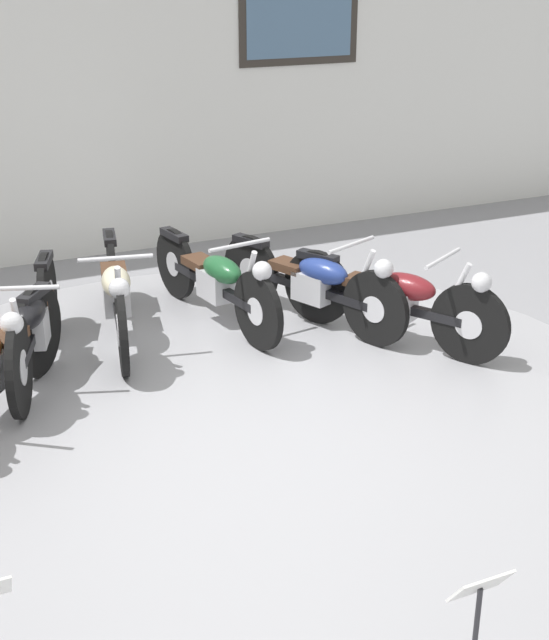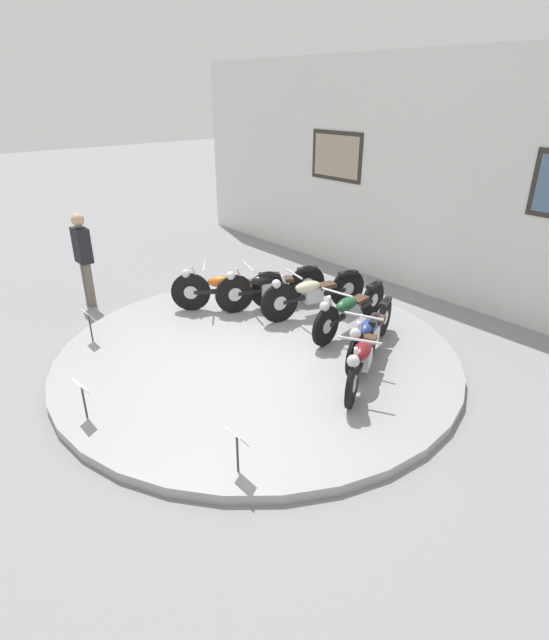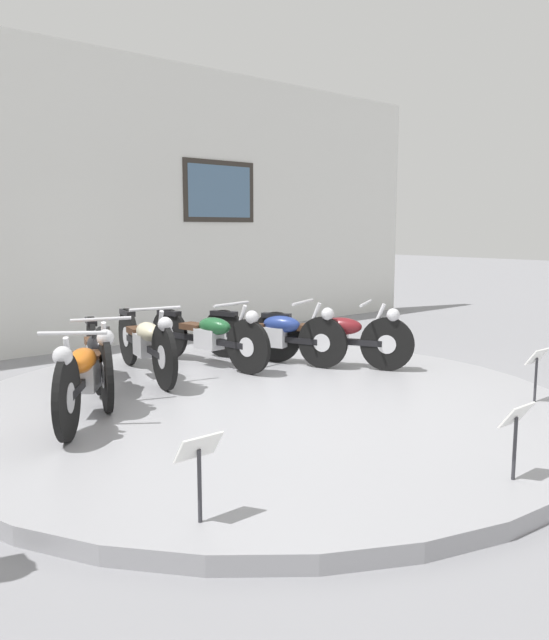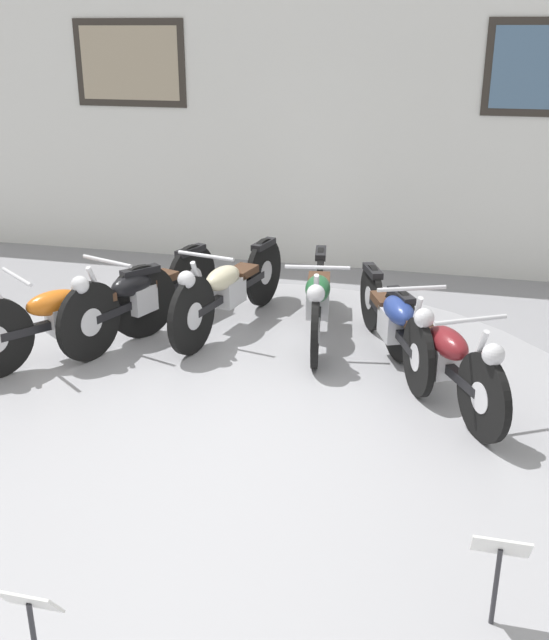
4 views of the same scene
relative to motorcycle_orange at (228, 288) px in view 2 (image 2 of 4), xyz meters
The scene contains 13 objects.
ground_plane 1.71m from the motorcycle_orange, 19.96° to the right, with size 60.00×60.00×0.00m, color gray.
display_platform 1.69m from the motorcycle_orange, 19.96° to the right, with size 5.84×5.84×0.12m, color #99999E.
back_wall 4.23m from the motorcycle_orange, 67.04° to the left, with size 14.00×0.22×4.27m.
motorcycle_orange is the anchor object (origin of this frame).
motorcycle_black 0.73m from the motorcycle_orange, 56.62° to the left, with size 0.75×1.93×0.81m.
motorcycle_cream 1.47m from the motorcycle_orange, 40.98° to the left, with size 0.59×2.00×0.82m.
motorcycle_green 2.17m from the motorcycle_orange, 26.27° to the left, with size 0.54×1.96×0.79m.
motorcycle_blue 2.72m from the motorcycle_orange, 12.81° to the left, with size 0.81×1.83×0.78m.
motorcycle_maroon 3.05m from the motorcycle_orange, ahead, with size 1.02×1.74×0.79m.
info_placard_front_left 2.33m from the motorcycle_orange, 98.80° to the right, with size 0.26×0.11×0.51m.
info_placard_front_centre 3.48m from the motorcycle_orange, 63.95° to the right, with size 0.26×0.11×0.51m.
info_placard_front_right 4.11m from the motorcycle_orange, 34.01° to the right, with size 0.26×0.11×0.51m.
visitor_standing 2.67m from the motorcycle_orange, 140.62° to the right, with size 0.36×0.22×1.70m.
Camera 2 is at (5.13, -4.00, 3.65)m, focal length 28.00 mm.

